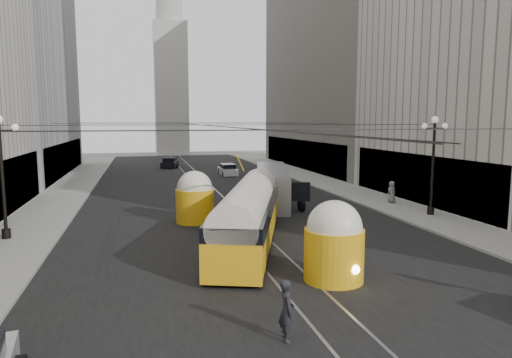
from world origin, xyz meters
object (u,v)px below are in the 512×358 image
pedestrian_crossing_a (287,310)px  pedestrian_sidewalk_right (392,192)px  streetcar (249,214)px  city_bus (272,184)px

pedestrian_crossing_a → pedestrian_sidewalk_right: 23.17m
streetcar → city_bus: streetcar is taller
pedestrian_sidewalk_right → streetcar: bearing=15.6°
streetcar → pedestrian_crossing_a: bearing=-97.1°
pedestrian_crossing_a → pedestrian_sidewalk_right: size_ratio=1.11×
pedestrian_crossing_a → pedestrian_sidewalk_right: bearing=-32.0°
city_bus → streetcar: bearing=-111.7°
city_bus → pedestrian_sidewalk_right: 8.97m
city_bus → pedestrian_sidewalk_right: city_bus is taller
city_bus → pedestrian_crossing_a: city_bus is taller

